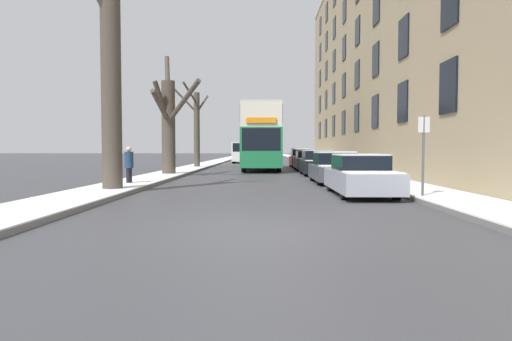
{
  "coord_description": "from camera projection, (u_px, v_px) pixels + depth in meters",
  "views": [
    {
      "loc": [
        0.05,
        -8.24,
        1.47
      ],
      "look_at": [
        -0.41,
        19.09,
        0.2
      ],
      "focal_mm": 32.0,
      "sensor_mm": 36.0,
      "label": 1
    }
  ],
  "objects": [
    {
      "name": "parked_car_3",
      "position": [
        308.0,
        161.0,
        32.05
      ],
      "size": [
        1.78,
        4.45,
        1.41
      ],
      "color": "#474C56",
      "rests_on": "ground"
    },
    {
      "name": "sidewalk_left",
      "position": [
        224.0,
        160.0,
        61.32
      ],
      "size": [
        2.08,
        130.0,
        0.16
      ],
      "color": "slate",
      "rests_on": "ground"
    },
    {
      "name": "bare_tree_left_1",
      "position": [
        169.0,
        122.0,
        24.67
      ],
      "size": [
        2.77,
        3.59,
        6.76
      ],
      "color": "#4C4238",
      "rests_on": "ground"
    },
    {
      "name": "bare_tree_left_2",
      "position": [
        196.0,
        127.0,
        34.89
      ],
      "size": [
        2.62,
        2.95,
        6.44
      ],
      "color": "#4C4238",
      "rests_on": "ground"
    },
    {
      "name": "double_decker_bus",
      "position": [
        262.0,
        135.0,
        32.25
      ],
      "size": [
        2.62,
        10.04,
        4.46
      ],
      "color": "#1E7A47",
      "rests_on": "ground"
    },
    {
      "name": "parked_car_0",
      "position": [
        360.0,
        176.0,
        14.64
      ],
      "size": [
        1.74,
        4.52,
        1.32
      ],
      "color": "#9EA3AD",
      "rests_on": "ground"
    },
    {
      "name": "parked_car_2",
      "position": [
        318.0,
        163.0,
        26.16
      ],
      "size": [
        1.86,
        4.45,
        1.43
      ],
      "color": "black",
      "rests_on": "ground"
    },
    {
      "name": "terrace_facade_right",
      "position": [
        413.0,
        45.0,
        32.77
      ],
      "size": [
        9.1,
        46.0,
        17.94
      ],
      "color": "tan",
      "rests_on": "ground"
    },
    {
      "name": "ground_plane",
      "position": [
        261.0,
        230.0,
        8.3
      ],
      "size": [
        320.0,
        320.0,
        0.0
      ],
      "primitive_type": "plane",
      "color": "#424247"
    },
    {
      "name": "parked_car_1",
      "position": [
        335.0,
        168.0,
        19.96
      ],
      "size": [
        1.88,
        4.43,
        1.38
      ],
      "color": "#474C56",
      "rests_on": "ground"
    },
    {
      "name": "pedestrian_left_sidewalk",
      "position": [
        129.0,
        165.0,
        17.93
      ],
      "size": [
        0.34,
        0.34,
        1.58
      ],
      "rotation": [
        0.0,
        0.0,
        1.47
      ],
      "color": "black",
      "rests_on": "ground"
    },
    {
      "name": "sidewalk_right",
      "position": [
        303.0,
        160.0,
        61.15
      ],
      "size": [
        2.08,
        130.0,
        0.16
      ],
      "color": "slate",
      "rests_on": "ground"
    },
    {
      "name": "street_sign_post",
      "position": [
        423.0,
        152.0,
        12.83
      ],
      "size": [
        0.32,
        0.07,
        2.41
      ],
      "color": "#4C4F54",
      "rests_on": "ground"
    },
    {
      "name": "bare_tree_left_0",
      "position": [
        111.0,
        74.0,
        15.19
      ],
      "size": [
        2.69,
        3.13,
        8.7
      ],
      "color": "#4C4238",
      "rests_on": "ground"
    },
    {
      "name": "oncoming_van",
      "position": [
        243.0,
        152.0,
        49.09
      ],
      "size": [
        2.04,
        5.27,
        2.21
      ],
      "color": "white",
      "rests_on": "ground"
    },
    {
      "name": "parked_car_4",
      "position": [
        301.0,
        158.0,
        38.02
      ],
      "size": [
        1.76,
        4.49,
        1.55
      ],
      "color": "maroon",
      "rests_on": "ground"
    }
  ]
}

